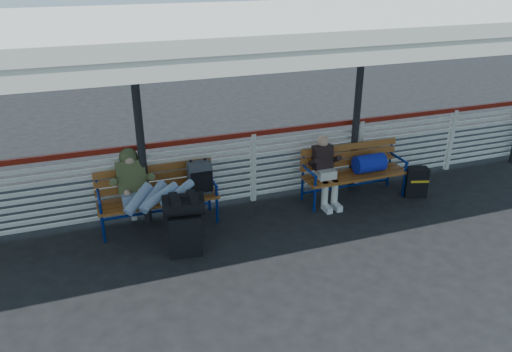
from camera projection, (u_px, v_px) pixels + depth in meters
name	position (u px, v px, depth m)	size (l,w,h in m)	color
ground	(299.00, 258.00, 6.88)	(60.00, 60.00, 0.00)	black
fence	(253.00, 164.00, 8.25)	(12.08, 0.08, 1.24)	silver
canopy	(280.00, 22.00, 6.40)	(12.60, 3.60, 3.16)	silver
luggage_stack	(184.00, 222.00, 6.79)	(0.60, 0.39, 0.92)	black
bench_left	(173.00, 186.00, 7.59)	(1.80, 0.56, 0.97)	#99631D
bench_right	(360.00, 165.00, 8.42)	(1.80, 0.56, 0.92)	#99631D
traveler_man	(150.00, 191.00, 7.13)	(0.94, 1.53, 0.77)	#98B1CD
companion_person	(325.00, 170.00, 8.20)	(0.32, 0.66, 1.15)	beige
suitcase_side	(416.00, 182.00, 8.57)	(0.42, 0.32, 0.52)	black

